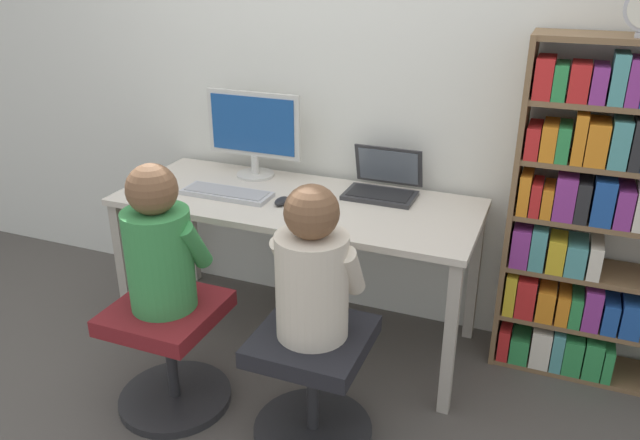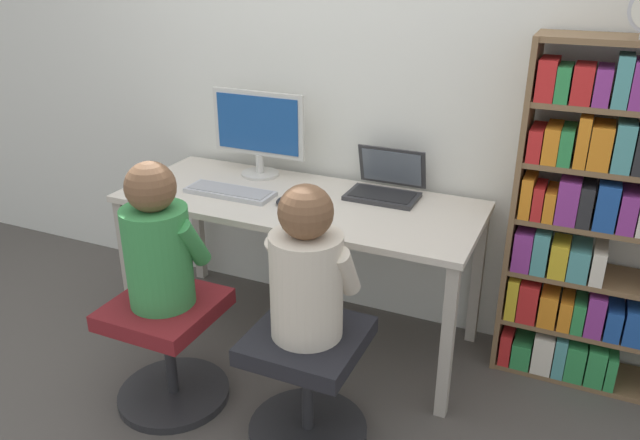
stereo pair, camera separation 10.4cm
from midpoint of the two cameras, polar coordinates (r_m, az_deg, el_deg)
name	(u,v)px [view 2 (the right image)]	position (r m, az deg, el deg)	size (l,w,h in m)	color
ground_plane	(269,370)	(3.06, -3.70, -13.55)	(14.00, 14.00, 0.00)	#4C4742
wall_back	(334,68)	(3.18, 2.24, 13.68)	(10.00, 0.05, 2.60)	silver
desk	(299,214)	(2.99, -0.94, 0.55)	(1.72, 0.70, 0.75)	beige
desktop_monitor	(258,131)	(3.22, -4.74, 8.09)	(0.51, 0.20, 0.44)	beige
laptop	(385,186)	(3.01, 7.00, 3.08)	(0.34, 0.27, 0.22)	#2D2D30
keyboard	(230,192)	(3.04, -7.27, 2.56)	(0.44, 0.15, 0.03)	#B2B2B7
computer_mouse_by_keyboard	(283,200)	(2.91, -2.35, 1.79)	(0.06, 0.10, 0.03)	black
office_chair_left	(169,344)	(2.80, -12.63, -11.04)	(0.49, 0.49, 0.49)	#262628
office_chair_right	(307,378)	(2.55, 0.04, -14.24)	(0.49, 0.49, 0.49)	#262628
person_at_monitor	(157,242)	(2.56, -13.52, -2.00)	(0.33, 0.29, 0.61)	#388C47
person_at_laptop	(307,271)	(2.29, 0.08, -4.66)	(0.34, 0.29, 0.60)	beige
bookshelf	(592,231)	(2.92, 24.53, -0.92)	(0.82, 0.27, 1.54)	brown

